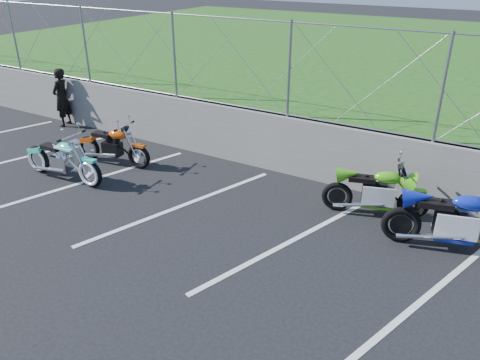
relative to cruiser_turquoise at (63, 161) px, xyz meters
The scene contains 10 objects.
ground 3.02m from the cruiser_turquoise, 12.42° to the right, with size 90.00×90.00×0.00m, color black.
retaining_wall 4.09m from the cruiser_turquoise, 44.40° to the left, with size 30.00×0.22×1.30m, color #61615D.
grass_field 13.19m from the cruiser_turquoise, 77.21° to the left, with size 30.00×20.00×1.30m, color #1C4813.
chain_link_fence 4.49m from the cruiser_turquoise, 44.40° to the left, with size 28.00×0.03×2.00m.
parking_lines 4.16m from the cruiser_turquoise, ahead, with size 18.29×4.31×0.01m.
cruiser_turquoise is the anchor object (origin of this frame).
naked_orange 1.23m from the cruiser_turquoise, 75.78° to the left, with size 1.99×0.68×1.00m.
sportbike_green 6.54m from the cruiser_turquoise, 17.48° to the left, with size 1.91×0.80×1.02m.
sportbike_blue 7.79m from the cruiser_turquoise, 10.82° to the left, with size 2.16×0.85×1.15m.
person_standing 3.90m from the cruiser_turquoise, 139.76° to the left, with size 0.60×0.39×1.64m, color black.
Camera 1 is at (5.12, -5.34, 4.41)m, focal length 35.00 mm.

